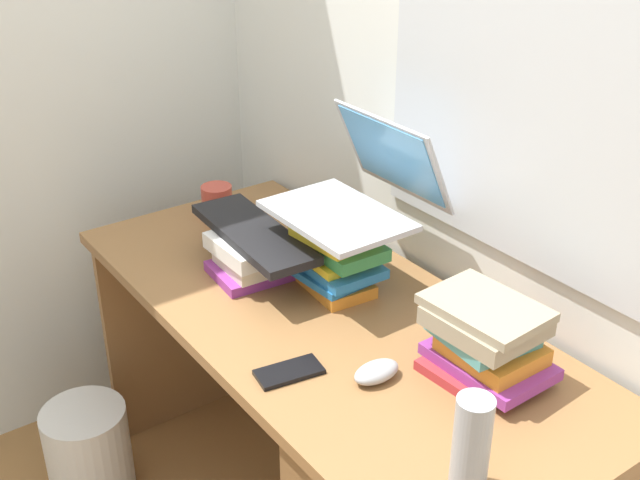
% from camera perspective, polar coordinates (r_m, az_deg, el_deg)
% --- Properties ---
extents(wall_back, '(6.00, 0.06, 2.60)m').
position_cam_1_polar(wall_back, '(1.84, 9.90, 13.63)').
color(wall_back, silver).
rests_on(wall_back, ground).
extents(book_stack_tall, '(0.24, 0.18, 0.18)m').
position_cam_1_polar(book_stack_tall, '(1.91, 1.11, -0.91)').
color(book_stack_tall, orange).
rests_on(book_stack_tall, desk).
extents(book_stack_keyboard_riser, '(0.19, 0.20, 0.10)m').
position_cam_1_polar(book_stack_keyboard_riser, '(1.98, -4.77, -1.11)').
color(book_stack_keyboard_riser, '#8C338C').
rests_on(book_stack_keyboard_riser, desk).
extents(book_stack_side, '(0.26, 0.20, 0.16)m').
position_cam_1_polar(book_stack_side, '(1.64, 11.72, -6.93)').
color(book_stack_side, '#B22D33').
rests_on(book_stack_side, desk).
extents(laptop, '(0.34, 0.33, 0.22)m').
position_cam_1_polar(laptop, '(1.88, 2.87, 3.57)').
color(laptop, '#B7BABF').
rests_on(laptop, book_stack_tall).
extents(keyboard, '(0.43, 0.17, 0.02)m').
position_cam_1_polar(keyboard, '(1.95, -4.75, 0.49)').
color(keyboard, black).
rests_on(keyboard, book_stack_keyboard_riser).
extents(computer_mouse, '(0.06, 0.10, 0.04)m').
position_cam_1_polar(computer_mouse, '(1.63, 4.04, -9.35)').
color(computer_mouse, '#A5A8AD').
rests_on(computer_mouse, desk).
extents(mug, '(0.13, 0.09, 0.09)m').
position_cam_1_polar(mug, '(2.28, -7.32, 2.71)').
color(mug, '#B23F33').
rests_on(mug, desk).
extents(water_bottle, '(0.06, 0.06, 0.18)m').
position_cam_1_polar(water_bottle, '(1.37, 10.73, -14.15)').
color(water_bottle, '#999EA5').
rests_on(water_bottle, desk).
extents(cell_phone, '(0.09, 0.15, 0.01)m').
position_cam_1_polar(cell_phone, '(1.65, -2.22, -9.37)').
color(cell_phone, black).
rests_on(cell_phone, desk).
extents(wastebasket, '(0.24, 0.24, 0.29)m').
position_cam_1_polar(wastebasket, '(2.45, -16.15, -14.28)').
color(wastebasket, silver).
rests_on(wastebasket, ground).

